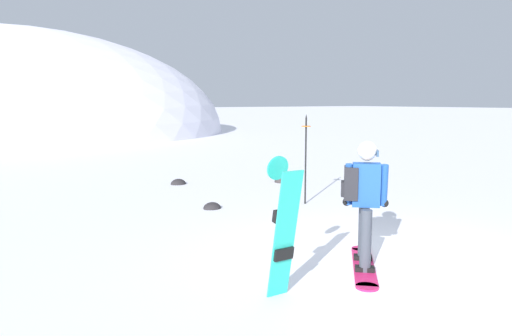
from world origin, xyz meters
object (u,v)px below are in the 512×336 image
(snowboarder_main, at_px, (363,200))
(rock_small, at_px, (286,182))
(piste_marker_near, at_px, (306,153))
(spare_snowboard, at_px, (284,228))
(rock_dark, at_px, (212,209))
(rock_mid, at_px, (178,184))

(snowboarder_main, bearing_deg, rock_small, 61.29)
(snowboarder_main, xyz_separation_m, rock_small, (3.41, 6.23, -0.92))
(piste_marker_near, distance_m, rock_small, 3.16)
(rock_small, bearing_deg, snowboarder_main, -118.71)
(spare_snowboard, relative_size, rock_dark, 4.24)
(rock_mid, relative_size, rock_small, 0.62)
(spare_snowboard, xyz_separation_m, rock_mid, (2.27, 7.80, -0.83))
(snowboarder_main, height_order, piste_marker_near, piste_marker_near)
(rock_dark, height_order, rock_small, rock_small)
(piste_marker_near, relative_size, rock_dark, 5.08)
(snowboarder_main, xyz_separation_m, rock_dark, (0.04, 4.34, -0.92))
(spare_snowboard, xyz_separation_m, rock_small, (4.95, 6.51, -0.83))
(rock_mid, distance_m, rock_small, 2.97)
(rock_dark, bearing_deg, rock_small, 29.33)
(rock_mid, xyz_separation_m, rock_small, (2.68, -1.29, 0.00))
(spare_snowboard, bearing_deg, rock_small, 52.74)
(rock_dark, bearing_deg, piste_marker_near, -19.57)
(snowboarder_main, height_order, rock_dark, snowboarder_main)
(piste_marker_near, relative_size, rock_small, 2.89)
(rock_dark, relative_size, rock_small, 0.57)
(piste_marker_near, distance_m, rock_mid, 4.23)
(rock_dark, xyz_separation_m, rock_small, (3.37, 1.89, 0.00))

